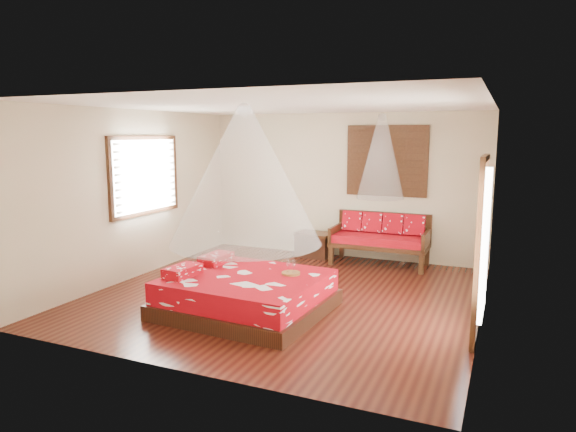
# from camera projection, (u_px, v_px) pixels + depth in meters

# --- Properties ---
(room) EXTENTS (5.54, 5.54, 2.84)m
(room) POSITION_uv_depth(u_px,v_px,m) (286.00, 203.00, 7.53)
(room) COLOR black
(room) RESTS_ON ground
(bed) EXTENTS (2.18, 1.99, 0.64)m
(bed) POSITION_uv_depth(u_px,v_px,m) (245.00, 293.00, 6.98)
(bed) COLOR black
(bed) RESTS_ON floor
(daybed) EXTENTS (1.76, 0.78, 0.94)m
(daybed) POSITION_uv_depth(u_px,v_px,m) (380.00, 237.00, 9.48)
(daybed) COLOR black
(daybed) RESTS_ON floor
(storage_chest) EXTENTS (0.73, 0.56, 0.48)m
(storage_chest) POSITION_uv_depth(u_px,v_px,m) (314.00, 244.00, 10.11)
(storage_chest) COLOR black
(storage_chest) RESTS_ON floor
(shutter_panel) EXTENTS (1.52, 0.06, 1.32)m
(shutter_panel) POSITION_uv_depth(u_px,v_px,m) (387.00, 161.00, 9.57)
(shutter_panel) COLOR black
(shutter_panel) RESTS_ON wall_back
(window_left) EXTENTS (0.10, 1.74, 1.34)m
(window_left) POSITION_uv_depth(u_px,v_px,m) (145.00, 175.00, 8.72)
(window_left) COLOR black
(window_left) RESTS_ON wall_left
(glazed_door) EXTENTS (0.08, 1.02, 2.16)m
(glazed_door) POSITION_uv_depth(u_px,v_px,m) (479.00, 249.00, 5.97)
(glazed_door) COLOR black
(glazed_door) RESTS_ON floor
(wine_tray) EXTENTS (0.25, 0.25, 0.21)m
(wine_tray) POSITION_uv_depth(u_px,v_px,m) (291.00, 270.00, 7.00)
(wine_tray) COLOR brown
(wine_tray) RESTS_ON bed
(mosquito_net_main) EXTENTS (2.03, 2.03, 1.80)m
(mosquito_net_main) POSITION_uv_depth(u_px,v_px,m) (245.00, 176.00, 6.72)
(mosquito_net_main) COLOR white
(mosquito_net_main) RESTS_ON ceiling
(mosquito_net_daybed) EXTENTS (0.84, 0.84, 1.50)m
(mosquito_net_daybed) POSITION_uv_depth(u_px,v_px,m) (381.00, 157.00, 9.13)
(mosquito_net_daybed) COLOR white
(mosquito_net_daybed) RESTS_ON ceiling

